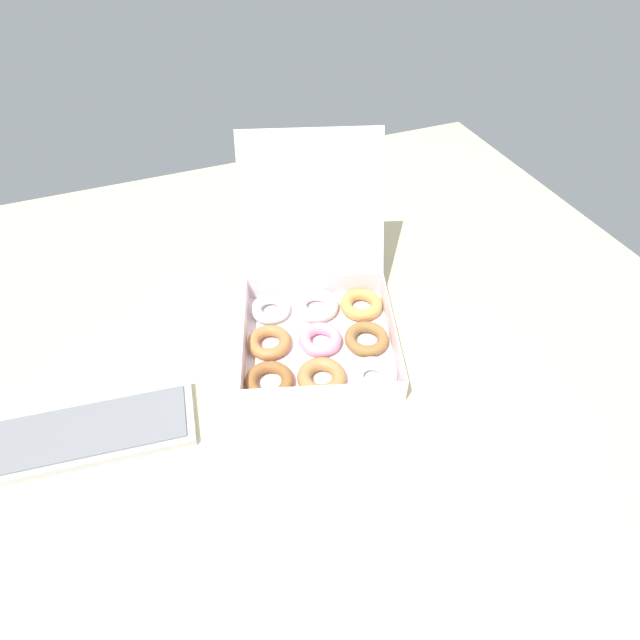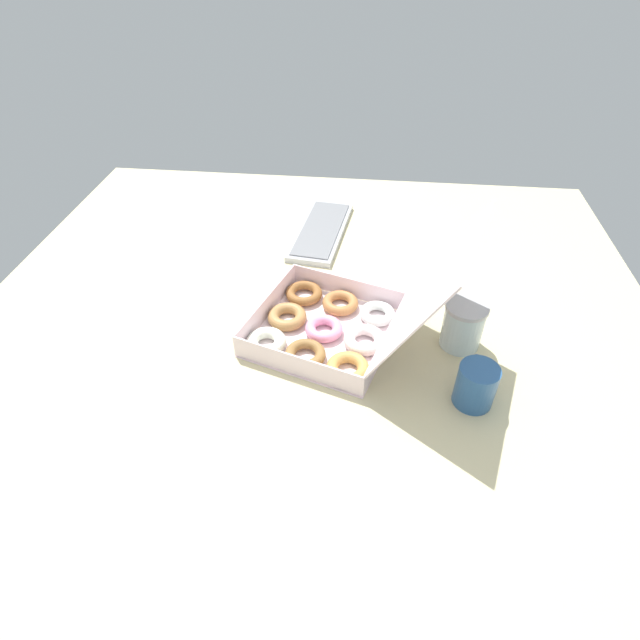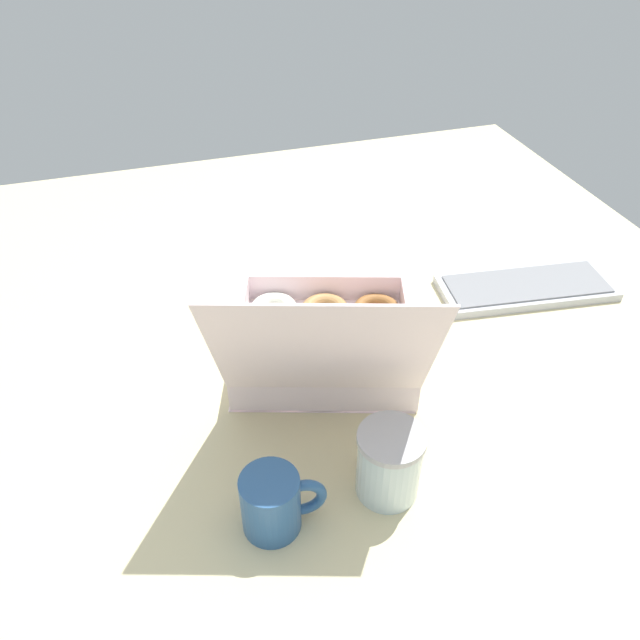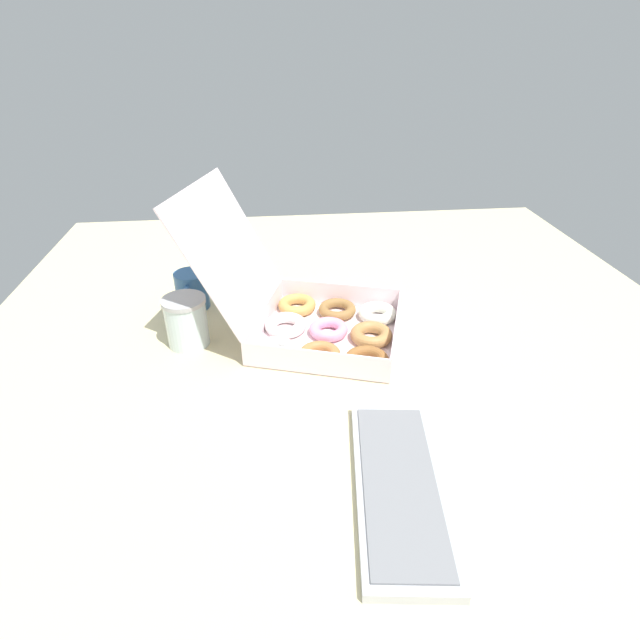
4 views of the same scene
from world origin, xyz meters
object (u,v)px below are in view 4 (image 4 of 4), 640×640
(donut_box, at_px, (317,320))
(coffee_mug, at_px, (192,290))
(glass_jar, at_px, (186,322))
(keyboard, at_px, (399,486))

(donut_box, xyz_separation_m, coffee_mug, (0.17, 0.32, 0.01))
(donut_box, height_order, glass_jar, donut_box)
(keyboard, relative_size, coffee_mug, 3.12)
(donut_box, distance_m, keyboard, 0.50)
(keyboard, height_order, coffee_mug, coffee_mug)
(donut_box, height_order, coffee_mug, donut_box)
(keyboard, bearing_deg, coffee_mug, 31.31)
(donut_box, xyz_separation_m, glass_jar, (-0.01, 0.31, 0.02))
(donut_box, distance_m, coffee_mug, 0.36)
(keyboard, bearing_deg, glass_jar, 39.28)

